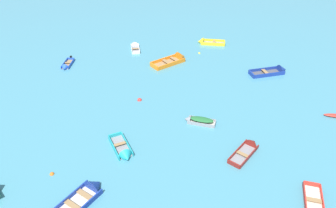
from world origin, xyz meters
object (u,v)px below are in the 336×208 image
object	(u,v)px
rowboat_orange_back_row_center	(176,59)
mooring_buoy_between_boats_right	(52,174)
rowboat_blue_foreground_center	(66,66)
rowboat_white_center	(135,46)
mooring_buoy_near_foreground	(199,53)
rowboat_deep_blue_midfield_left	(276,71)
mooring_buoy_between_boats_left	(140,100)
rowboat_deep_blue_far_right	(87,193)
rowboat_grey_near_left	(197,120)
rowboat_turquoise_far_back	(124,152)
rowboat_yellow_cluster_outer	(206,42)
rowboat_maroon_back_row_right	(249,148)

from	to	relation	value
rowboat_orange_back_row_center	mooring_buoy_between_boats_right	world-z (taller)	rowboat_orange_back_row_center
mooring_buoy_between_boats_right	rowboat_blue_foreground_center	bearing A→B (deg)	86.78
rowboat_white_center	mooring_buoy_near_foreground	bearing A→B (deg)	-26.29
rowboat_deep_blue_midfield_left	mooring_buoy_between_boats_left	distance (m)	15.70
rowboat_white_center	rowboat_deep_blue_midfield_left	size ratio (longest dim) A/B	0.69
rowboat_deep_blue_far_right	rowboat_grey_near_left	distance (m)	11.30
rowboat_turquoise_far_back	rowboat_deep_blue_midfield_left	xyz separation A→B (m)	(18.11, 8.92, 0.02)
rowboat_white_center	mooring_buoy_between_boats_right	distance (m)	22.31
rowboat_grey_near_left	mooring_buoy_between_boats_right	bearing A→B (deg)	-164.92
rowboat_yellow_cluster_outer	rowboat_deep_blue_midfield_left	size ratio (longest dim) A/B	0.86
rowboat_grey_near_left	mooring_buoy_between_boats_right	size ratio (longest dim) A/B	8.62
rowboat_maroon_back_row_right	rowboat_yellow_cluster_outer	bearing A→B (deg)	79.54
rowboat_white_center	mooring_buoy_near_foreground	xyz separation A→B (m)	(7.41, -3.66, -0.15)
rowboat_deep_blue_far_right	rowboat_turquoise_far_back	bearing A→B (deg)	49.10
rowboat_maroon_back_row_right	mooring_buoy_between_boats_right	distance (m)	14.95
rowboat_turquoise_far_back	mooring_buoy_between_boats_right	bearing A→B (deg)	-171.32
rowboat_deep_blue_far_right	rowboat_white_center	bearing A→B (deg)	72.80
rowboat_maroon_back_row_right	rowboat_white_center	world-z (taller)	rowboat_maroon_back_row_right
rowboat_maroon_back_row_right	rowboat_grey_near_left	world-z (taller)	rowboat_maroon_back_row_right
rowboat_blue_foreground_center	rowboat_deep_blue_midfield_left	bearing A→B (deg)	-17.54
rowboat_deep_blue_midfield_left	rowboat_deep_blue_far_right	bearing A→B (deg)	-149.66
rowboat_turquoise_far_back	mooring_buoy_between_boats_left	bearing A→B (deg)	70.75
rowboat_white_center	rowboat_blue_foreground_center	bearing A→B (deg)	-158.26
rowboat_turquoise_far_back	rowboat_grey_near_left	distance (m)	7.16
rowboat_orange_back_row_center	rowboat_deep_blue_midfield_left	bearing A→B (deg)	-29.16
rowboat_yellow_cluster_outer	rowboat_white_center	world-z (taller)	rowboat_yellow_cluster_outer
rowboat_deep_blue_far_right	rowboat_blue_foreground_center	xyz separation A→B (m)	(-1.42, 19.42, -0.04)
mooring_buoy_near_foreground	mooring_buoy_between_boats_left	bearing A→B (deg)	-136.49
rowboat_deep_blue_far_right	rowboat_orange_back_row_center	xyz separation A→B (m)	(11.14, 17.85, 0.02)
rowboat_turquoise_far_back	mooring_buoy_near_foreground	world-z (taller)	rowboat_turquoise_far_back
rowboat_turquoise_far_back	rowboat_maroon_back_row_right	bearing A→B (deg)	-10.94
rowboat_turquoise_far_back	rowboat_grey_near_left	xyz separation A→B (m)	(6.74, 2.44, 0.08)
rowboat_turquoise_far_back	rowboat_blue_foreground_center	size ratio (longest dim) A/B	1.18
rowboat_deep_blue_far_right	rowboat_turquoise_far_back	distance (m)	4.50
rowboat_yellow_cluster_outer	mooring_buoy_near_foreground	world-z (taller)	rowboat_yellow_cluster_outer
rowboat_white_center	rowboat_deep_blue_midfield_left	bearing A→B (deg)	-36.85
rowboat_white_center	rowboat_blue_foreground_center	size ratio (longest dim) A/B	1.01
rowboat_blue_foreground_center	mooring_buoy_between_boats_right	bearing A→B (deg)	-93.22
rowboat_deep_blue_far_right	rowboat_turquoise_far_back	xyz separation A→B (m)	(2.95, 3.40, -0.02)
rowboat_orange_back_row_center	rowboat_grey_near_left	bearing A→B (deg)	-96.94
rowboat_orange_back_row_center	rowboat_grey_near_left	size ratio (longest dim) A/B	1.71
rowboat_turquoise_far_back	rowboat_blue_foreground_center	xyz separation A→B (m)	(-4.37, 16.02, -0.02)
rowboat_maroon_back_row_right	rowboat_turquoise_far_back	size ratio (longest dim) A/B	0.98
rowboat_maroon_back_row_right	mooring_buoy_between_boats_left	bearing A→B (deg)	128.11
rowboat_maroon_back_row_right	rowboat_blue_foreground_center	world-z (taller)	rowboat_maroon_back_row_right
rowboat_yellow_cluster_outer	rowboat_maroon_back_row_right	xyz separation A→B (m)	(-3.74, -20.24, -0.03)
rowboat_turquoise_far_back	rowboat_blue_foreground_center	bearing A→B (deg)	105.25
rowboat_blue_foreground_center	mooring_buoy_between_boats_left	distance (m)	11.20
rowboat_yellow_cluster_outer	rowboat_grey_near_left	distance (m)	17.26
rowboat_orange_back_row_center	rowboat_blue_foreground_center	xyz separation A→B (m)	(-12.57, 1.57, -0.07)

